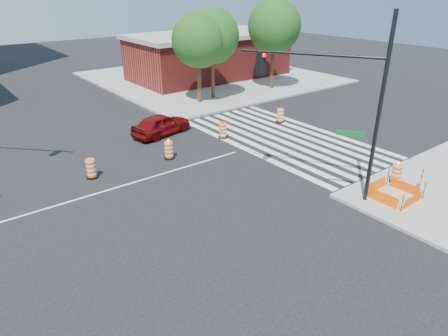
{
  "coord_description": "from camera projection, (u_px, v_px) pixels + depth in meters",
  "views": [
    {
      "loc": [
        -6.94,
        -17.01,
        9.05
      ],
      "look_at": [
        3.21,
        -3.8,
        1.4
      ],
      "focal_mm": 32.0,
      "sensor_mm": 36.0,
      "label": 1
    }
  ],
  "objects": [
    {
      "name": "barricade",
      "position": [
        421.0,
        181.0,
        18.72
      ],
      "size": [
        0.8,
        0.35,
        0.99
      ],
      "rotation": [
        0.0,
        0.0,
        0.38
      ],
      "color": "#F86005",
      "rests_on": "ground"
    },
    {
      "name": "tree_north_e",
      "position": [
        274.0,
        29.0,
        35.83
      ],
      "size": [
        4.76,
        4.76,
        8.09
      ],
      "color": "#382314",
      "rests_on": "ground"
    },
    {
      "name": "pit_drum",
      "position": [
        396.0,
        174.0,
        19.58
      ],
      "size": [
        0.57,
        0.57,
        1.12
      ],
      "color": "black",
      "rests_on": "ground"
    },
    {
      "name": "median_drum_4",
      "position": [
        223.0,
        131.0,
        25.76
      ],
      "size": [
        0.6,
        0.6,
        1.02
      ],
      "color": "black",
      "rests_on": "ground"
    },
    {
      "name": "median_drum_3",
      "position": [
        169.0,
        151.0,
        22.68
      ],
      "size": [
        0.6,
        0.6,
        1.18
      ],
      "color": "black",
      "rests_on": "ground"
    },
    {
      "name": "median_drum_5",
      "position": [
        280.0,
        116.0,
        28.69
      ],
      "size": [
        0.6,
        0.6,
        1.02
      ],
      "color": "black",
      "rests_on": "ground"
    },
    {
      "name": "sidewalk_ne",
      "position": [
        210.0,
        77.0,
        42.78
      ],
      "size": [
        22.0,
        22.0,
        0.15
      ],
      "primitive_type": "cube",
      "color": "gray",
      "rests_on": "ground"
    },
    {
      "name": "ground",
      "position": [
        127.0,
        185.0,
        19.87
      ],
      "size": [
        120.0,
        120.0,
        0.0
      ],
      "primitive_type": "plane",
      "color": "black",
      "rests_on": "ground"
    },
    {
      "name": "tree_north_d",
      "position": [
        213.0,
        39.0,
        32.68
      ],
      "size": [
        4.4,
        4.4,
        7.48
      ],
      "color": "#382314",
      "rests_on": "ground"
    },
    {
      "name": "crosswalk_east",
      "position": [
        283.0,
        138.0,
        25.93
      ],
      "size": [
        6.75,
        13.5,
        0.01
      ],
      "color": "silver",
      "rests_on": "ground"
    },
    {
      "name": "median_drum_2",
      "position": [
        91.0,
        169.0,
        20.4
      ],
      "size": [
        0.6,
        0.6,
        1.02
      ],
      "color": "black",
      "rests_on": "ground"
    },
    {
      "name": "signal_pole_se",
      "position": [
        339.0,
        92.0,
        16.76
      ],
      "size": [
        3.25,
        5.35,
        8.11
      ],
      "rotation": [
        0.0,
        0.0,
        2.11
      ],
      "color": "black",
      "rests_on": "ground"
    },
    {
      "name": "brick_storefront",
      "position": [
        209.0,
        56.0,
        41.84
      ],
      "size": [
        16.5,
        8.5,
        4.6
      ],
      "color": "maroon",
      "rests_on": "ground"
    },
    {
      "name": "tree_north_c",
      "position": [
        199.0,
        44.0,
        31.62
      ],
      "size": [
        4.23,
        4.23,
        7.18
      ],
      "color": "#382314",
      "rests_on": "ground"
    },
    {
      "name": "red_coupe",
      "position": [
        161.0,
        124.0,
        26.23
      ],
      "size": [
        4.44,
        2.56,
        1.42
      ],
      "primitive_type": "imported",
      "rotation": [
        0.0,
        0.0,
        1.79
      ],
      "color": "#630809",
      "rests_on": "ground"
    },
    {
      "name": "lane_centerline",
      "position": [
        127.0,
        185.0,
        19.87
      ],
      "size": [
        14.0,
        0.12,
        0.01
      ],
      "primitive_type": "cube",
      "color": "silver",
      "rests_on": "ground"
    },
    {
      "name": "excavation_pit",
      "position": [
        393.0,
        197.0,
        18.28
      ],
      "size": [
        2.2,
        2.2,
        0.9
      ],
      "color": "tan",
      "rests_on": "ground"
    }
  ]
}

